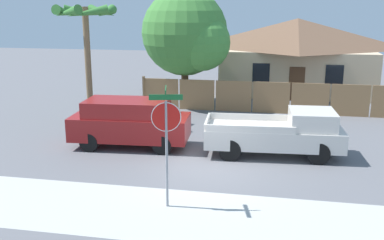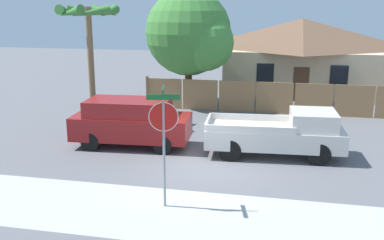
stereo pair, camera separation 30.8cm
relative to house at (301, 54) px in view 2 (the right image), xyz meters
name	(u,v)px [view 2 (the right image)]	position (x,y,z in m)	size (l,w,h in m)	color
ground_plane	(206,169)	(-3.36, -15.46, -2.42)	(80.00, 80.00, 0.00)	slate
sidewalk_strip	(182,215)	(-3.36, -19.06, -2.42)	(36.00, 3.20, 0.01)	#B2B2AD
wooden_fence	(294,99)	(-0.40, -6.65, -1.60)	(15.82, 0.12, 1.73)	#997047
house	(301,54)	(0.00, 0.00, 0.00)	(10.00, 6.96, 4.67)	beige
oak_tree	(192,35)	(-5.97, -5.66, 1.50)	(4.92, 4.68, 6.37)	brown
palm_tree	(89,22)	(-9.63, -10.68, 2.30)	(2.71, 2.92, 5.50)	brown
red_suv	(131,121)	(-6.75, -13.54, -1.41)	(4.71, 2.22, 1.89)	maroon
orange_pickup	(281,134)	(-0.91, -13.52, -1.56)	(5.14, 2.26, 1.74)	silver
stop_sign	(164,127)	(-3.96, -18.62, -0.12)	(0.88, 0.79, 3.37)	gray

